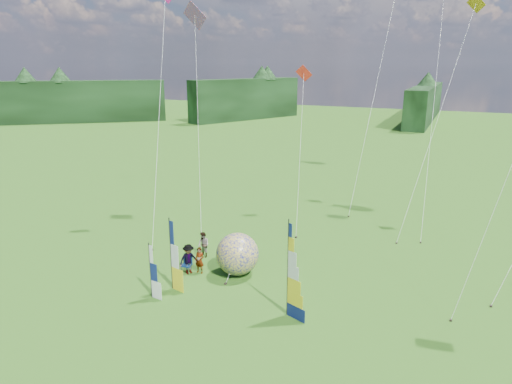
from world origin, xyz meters
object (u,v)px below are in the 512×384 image
at_px(spectator_b, 203,245).
at_px(spectator_c, 189,259).
at_px(spectator_a, 200,260).
at_px(feather_banner_main, 288,270).
at_px(side_banner_far, 150,271).
at_px(spectator_d, 243,249).
at_px(side_banner_left, 171,255).
at_px(bol_inflatable, 237,254).
at_px(kite_whale, 435,91).
at_px(camp_chair, 186,264).

relative_size(spectator_b, spectator_c, 0.90).
bearing_deg(spectator_a, spectator_b, 114.53).
relative_size(feather_banner_main, spectator_a, 3.03).
xyz_separation_m(feather_banner_main, side_banner_far, (-7.11, -1.35, -0.91)).
relative_size(spectator_b, spectator_d, 0.99).
bearing_deg(spectator_b, side_banner_left, -61.08).
distance_m(spectator_a, spectator_d, 2.96).
bearing_deg(bol_inflatable, spectator_b, 157.69).
distance_m(side_banner_far, spectator_b, 5.67).
distance_m(side_banner_left, spectator_d, 5.30).
relative_size(bol_inflatable, spectator_b, 1.52).
relative_size(spectator_a, spectator_b, 0.97).
xyz_separation_m(spectator_d, kite_whale, (9.25, 14.07, 9.03)).
height_order(side_banner_far, spectator_a, side_banner_far).
bearing_deg(kite_whale, feather_banner_main, -94.50).
bearing_deg(feather_banner_main, spectator_d, 156.00).
xyz_separation_m(side_banner_far, spectator_b, (-0.21, 5.63, -0.67)).
distance_m(bol_inflatable, kite_whale, 19.97).
height_order(bol_inflatable, camp_chair, bol_inflatable).
relative_size(side_banner_left, spectator_d, 2.39).
relative_size(spectator_c, kite_whale, 0.09).
bearing_deg(spectator_d, spectator_c, 80.73).
bearing_deg(spectator_c, side_banner_far, -152.14).
height_order(side_banner_far, bol_inflatable, side_banner_far).
relative_size(feather_banner_main, side_banner_far, 1.61).
xyz_separation_m(spectator_a, spectator_b, (-0.98, 2.07, 0.03)).
distance_m(bol_inflatable, spectator_a, 2.28).
bearing_deg(feather_banner_main, kite_whale, 97.22).
distance_m(side_banner_far, bol_inflatable, 5.23).
height_order(side_banner_far, kite_whale, kite_whale).
relative_size(spectator_a, spectator_c, 0.87).
height_order(feather_banner_main, kite_whale, kite_whale).
height_order(spectator_c, camp_chair, spectator_c).
bearing_deg(kite_whale, bol_inflatable, -110.09).
xyz_separation_m(side_banner_left, side_banner_far, (-0.45, -1.24, -0.50)).
xyz_separation_m(side_banner_left, bol_inflatable, (2.41, 3.12, -0.74)).
bearing_deg(feather_banner_main, spectator_c, -174.35).
height_order(side_banner_far, spectator_c, side_banner_far).
height_order(side_banner_left, side_banner_far, side_banner_left).
height_order(feather_banner_main, bol_inflatable, feather_banner_main).
relative_size(side_banner_left, camp_chair, 3.74).
relative_size(side_banner_far, bol_inflatable, 1.20).
bearing_deg(side_banner_left, bol_inflatable, 65.60).
height_order(feather_banner_main, side_banner_left, feather_banner_main).
bearing_deg(spectator_d, bol_inflatable, 133.47).
relative_size(side_banner_left, bol_inflatable, 1.59).
xyz_separation_m(side_banner_far, spectator_a, (0.78, 3.56, -0.70)).
xyz_separation_m(bol_inflatable, spectator_d, (-0.45, 1.66, -0.42)).
height_order(bol_inflatable, spectator_d, bol_inflatable).
bearing_deg(side_banner_far, camp_chair, 96.61).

